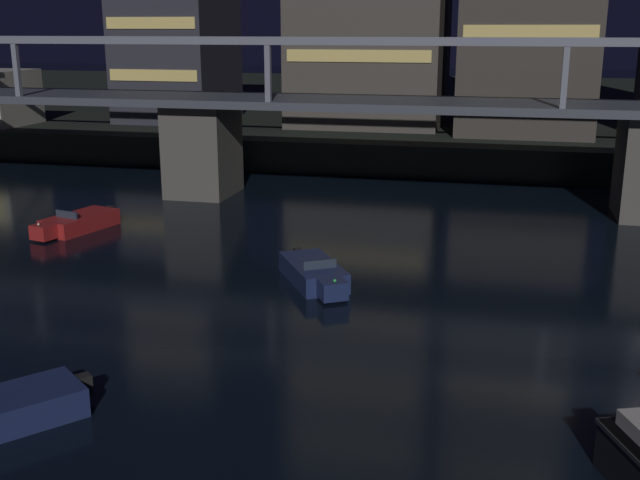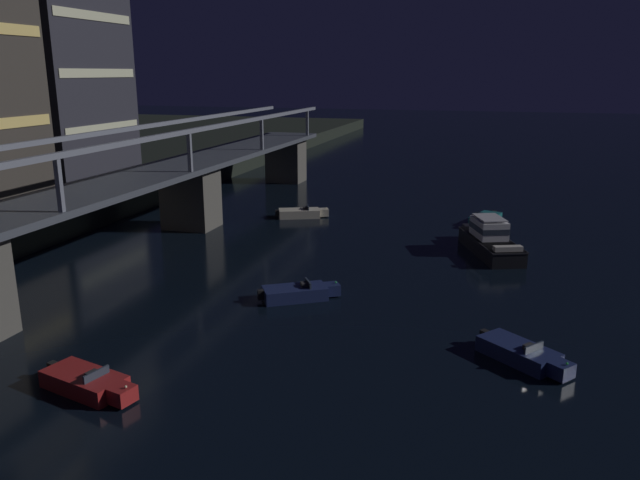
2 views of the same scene
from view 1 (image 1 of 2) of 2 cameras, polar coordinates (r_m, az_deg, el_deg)
far_riverbank at (r=92.40m, az=10.49°, el=9.64°), size 240.00×80.00×2.20m
river_bridge at (r=44.49m, az=6.97°, el=7.84°), size 83.01×6.40×9.38m
speedboat_near_right at (r=31.04m, az=-0.39°, el=-2.47°), size 3.71×4.83×1.16m
speedboat_mid_right at (r=40.93m, az=-17.45°, el=1.22°), size 2.71×5.20×1.16m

